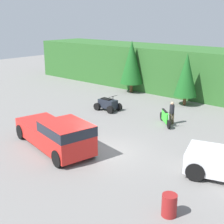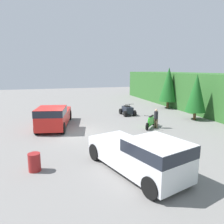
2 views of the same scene
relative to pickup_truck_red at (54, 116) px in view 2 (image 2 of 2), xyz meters
The scene contains 9 objects.
ground_plane 2.80m from the pickup_truck_red, 33.94° to the left, with size 80.00×80.00×0.00m, color slate.
tree_left 15.07m from the pickup_truck_red, 111.46° to the left, with size 2.21×2.21×5.02m.
tree_mid_left 13.23m from the pickup_truck_red, 86.39° to the left, with size 1.92×1.92×4.37m.
pickup_truck_red is the anchor object (origin of this frame).
pickup_truck_second 10.29m from the pickup_truck_red, 20.24° to the left, with size 5.84×3.63×1.87m.
dirt_bike 8.04m from the pickup_truck_red, 73.99° to the left, with size 1.84×1.72×1.16m.
quad_atv 8.26m from the pickup_truck_red, 111.70° to the left, with size 1.98×1.28×1.25m.
rider_person 8.43m from the pickup_truck_red, 72.62° to the left, with size 0.46×0.46×1.61m.
steel_barrel 7.95m from the pickup_truck_red, ahead, with size 0.58×0.58×0.88m.
Camera 2 is at (16.06, -1.93, 4.81)m, focal length 35.00 mm.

